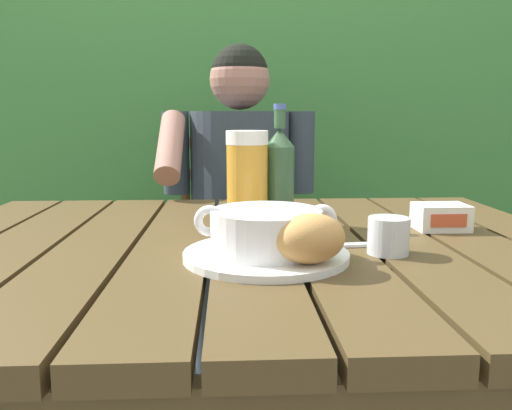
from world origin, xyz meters
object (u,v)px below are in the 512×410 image
object	(u,v)px
beer_glass	(247,179)
person_eating	(238,198)
butter_tub	(441,217)
serving_plate	(266,255)
beer_bottle	(279,174)
water_glass_small	(388,236)
table_knife	(338,245)
soup_bowl	(266,230)
chair_near_diner	(239,254)
bread_roll	(310,238)

from	to	relation	value
beer_glass	person_eating	bearing A→B (deg)	90.63
butter_tub	serving_plate	bearing A→B (deg)	-151.65
beer_bottle	water_glass_small	distance (m)	0.31
serving_plate	butter_tub	distance (m)	0.42
person_eating	table_knife	world-z (taller)	person_eating
soup_bowl	beer_glass	distance (m)	0.24
chair_near_diner	table_knife	world-z (taller)	chair_near_diner
table_knife	bread_roll	bearing A→B (deg)	-117.33
chair_near_diner	water_glass_small	size ratio (longest dim) A/B	13.64
soup_bowl	water_glass_small	distance (m)	0.21
person_eating	butter_tub	world-z (taller)	person_eating
serving_plate	water_glass_small	size ratio (longest dim) A/B	3.88
chair_near_diner	beer_bottle	world-z (taller)	beer_bottle
person_eating	beer_glass	bearing A→B (deg)	-89.37
person_eating	table_knife	size ratio (longest dim) A/B	8.03
beer_glass	water_glass_small	xyz separation A→B (m)	(0.23, -0.22, -0.07)
beer_bottle	table_knife	world-z (taller)	beer_bottle
serving_plate	butter_tub	bearing A→B (deg)	28.35
person_eating	table_knife	bearing A→B (deg)	-78.53
chair_near_diner	bread_roll	size ratio (longest dim) A/B	7.09
soup_bowl	bread_roll	xyz separation A→B (m)	(0.06, -0.07, 0.00)
chair_near_diner	butter_tub	world-z (taller)	chair_near_diner
person_eating	beer_glass	size ratio (longest dim) A/B	6.01
chair_near_diner	butter_tub	bearing A→B (deg)	-65.13
person_eating	bread_roll	bearing A→B (deg)	-84.48
soup_bowl	water_glass_small	size ratio (longest dim) A/B	3.33
serving_plate	soup_bowl	bearing A→B (deg)	-104.04
chair_near_diner	water_glass_small	bearing A→B (deg)	-77.36
water_glass_small	person_eating	bearing A→B (deg)	105.77
soup_bowl	table_knife	world-z (taller)	soup_bowl
butter_tub	water_glass_small	bearing A→B (deg)	-132.22
soup_bowl	beer_bottle	bearing A→B (deg)	80.19
beer_glass	water_glass_small	size ratio (longest dim) A/B	2.87
water_glass_small	butter_tub	size ratio (longest dim) A/B	0.68
person_eating	soup_bowl	xyz separation A→B (m)	(0.03, -0.84, 0.08)
chair_near_diner	butter_tub	distance (m)	0.98
soup_bowl	beer_bottle	size ratio (longest dim) A/B	0.91
serving_plate	bread_roll	world-z (taller)	bread_roll
beer_glass	beer_bottle	distance (m)	0.08
chair_near_diner	soup_bowl	size ratio (longest dim) A/B	4.10
serving_plate	butter_tub	xyz separation A→B (m)	(0.37, 0.20, 0.02)
water_glass_small	table_knife	size ratio (longest dim) A/B	0.47
beer_glass	table_knife	xyz separation A→B (m)	(0.15, -0.17, -0.09)
soup_bowl	butter_tub	world-z (taller)	soup_bowl
beer_glass	butter_tub	size ratio (longest dim) A/B	1.94
chair_near_diner	person_eating	size ratio (longest dim) A/B	0.79
water_glass_small	butter_tub	world-z (taller)	water_glass_small
chair_near_diner	butter_tub	size ratio (longest dim) A/B	9.21
beer_bottle	soup_bowl	bearing A→B (deg)	-99.81
person_eating	chair_near_diner	bearing A→B (deg)	89.13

